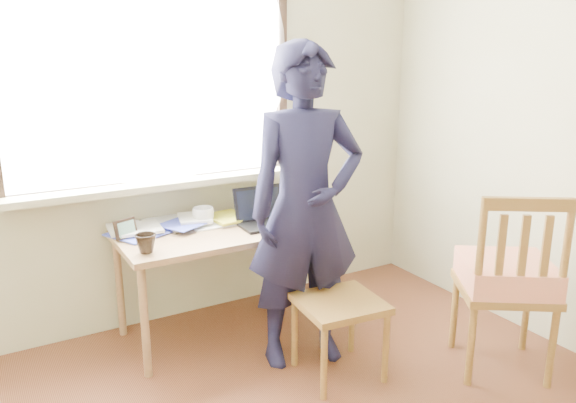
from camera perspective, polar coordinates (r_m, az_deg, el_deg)
room_shell at (r=1.96m, az=6.87°, el=12.52°), size 3.52×4.02×2.61m
desk at (r=3.45m, az=-6.54°, el=-3.87°), size 1.26×0.63×0.67m
laptop at (r=3.49m, az=-2.50°, el=-1.44°), size 0.34×0.28×0.22m
mug_white at (r=3.52m, az=-8.61°, el=-1.45°), size 0.19×0.19×0.11m
mug_dark at (r=3.09m, az=-14.25°, el=-4.15°), size 0.14×0.14×0.10m
mouse at (r=3.52m, az=0.58°, el=-1.88°), size 0.09×0.06×0.03m
desk_clutter at (r=3.51m, az=-11.79°, el=-2.17°), size 0.87×0.41×0.04m
book_a at (r=3.53m, az=-13.50°, el=-2.36°), size 0.30×0.35×0.03m
book_b at (r=3.83m, az=-1.81°, el=-0.60°), size 0.26×0.28×0.02m
picture_frame at (r=3.33m, az=-16.17°, el=-2.80°), size 0.14×0.07×0.11m
work_chair at (r=3.07m, az=5.27°, el=-11.10°), size 0.46×0.45×0.44m
side_chair at (r=3.26m, az=21.34°, el=-7.17°), size 0.65×0.65×1.03m
person at (r=3.05m, az=1.82°, el=-0.73°), size 0.72×0.55×1.78m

